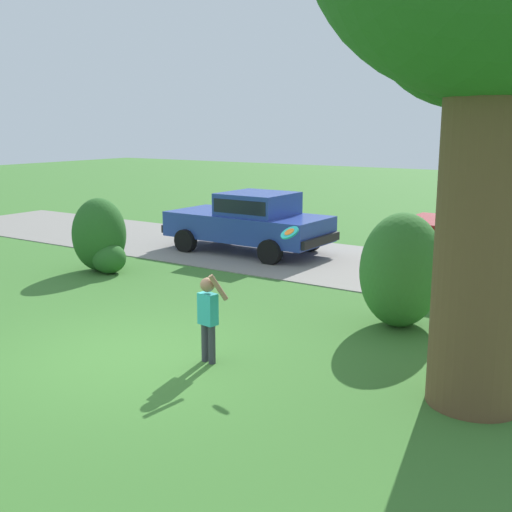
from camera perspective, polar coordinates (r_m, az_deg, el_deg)
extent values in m
plane|color=#3D752D|center=(9.25, -11.46, -8.94)|extent=(80.00, 80.00, 0.00)
cube|color=gray|center=(15.03, 8.38, -0.74)|extent=(28.00, 4.40, 0.02)
cylinder|color=brown|center=(7.55, 20.02, 1.59)|extent=(1.11, 1.11, 3.99)
ellipsoid|color=#286023|center=(8.69, 19.06, 21.06)|extent=(2.61, 2.61, 2.61)
ellipsoid|color=#286023|center=(14.60, -13.99, 1.91)|extent=(1.13, 1.25, 1.64)
ellipsoid|color=#286023|center=(14.33, -13.14, -0.21)|extent=(0.75, 0.75, 0.67)
ellipsoid|color=#33702B|center=(10.46, 13.03, -1.23)|extent=(1.31, 1.57, 1.87)
cube|color=#28429E|center=(16.25, -0.76, 2.73)|extent=(4.23, 1.90, 0.64)
cube|color=#28429E|center=(15.99, 0.16, 4.75)|extent=(1.70, 1.64, 0.56)
cube|color=black|center=(15.99, 0.16, 4.75)|extent=(1.57, 1.66, 0.34)
cylinder|color=black|center=(16.37, -6.39, 1.38)|extent=(0.60, 0.23, 0.60)
cylinder|color=black|center=(17.82, -2.45, 2.28)|extent=(0.60, 0.23, 0.60)
cylinder|color=black|center=(14.83, 1.27, 0.36)|extent=(0.60, 0.23, 0.60)
cylinder|color=black|center=(16.41, 4.86, 1.43)|extent=(0.60, 0.23, 0.60)
cube|color=black|center=(17.58, -6.48, 2.82)|extent=(0.14, 1.75, 0.20)
cube|color=black|center=(15.16, 5.87, 1.40)|extent=(0.14, 1.75, 0.20)
cube|color=maroon|center=(14.07, 22.03, 0.94)|extent=(4.56, 1.98, 0.80)
cylinder|color=black|center=(13.66, 15.27, -0.89)|extent=(0.69, 0.24, 0.68)
cylinder|color=black|center=(15.41, 17.71, 0.38)|extent=(0.69, 0.24, 0.68)
cube|color=black|center=(14.78, 13.34, 1.19)|extent=(0.18, 1.75, 0.20)
cylinder|color=#383842|center=(8.87, -4.64, -7.77)|extent=(0.10, 0.10, 0.55)
cylinder|color=#383842|center=(8.77, -4.01, -7.98)|extent=(0.10, 0.10, 0.55)
cube|color=#33B2B2|center=(8.67, -4.38, -4.79)|extent=(0.28, 0.20, 0.44)
sphere|color=#A37556|center=(8.58, -4.41, -2.61)|extent=(0.20, 0.20, 0.20)
cylinder|color=#A37556|center=(8.50, -3.43, -2.87)|extent=(0.21, 0.22, 0.39)
cylinder|color=#A37556|center=(8.80, -5.09, -4.90)|extent=(0.07, 0.07, 0.36)
cylinder|color=#1EB7B2|center=(9.10, 3.06, 2.12)|extent=(0.31, 0.26, 0.22)
cylinder|color=orange|center=(9.10, 3.06, 2.15)|extent=(0.17, 0.15, 0.13)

